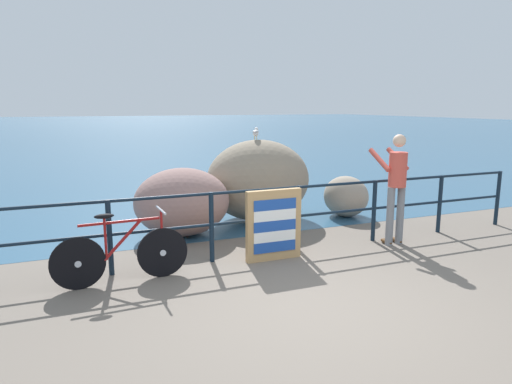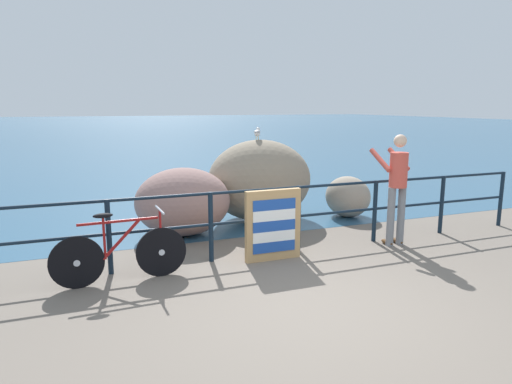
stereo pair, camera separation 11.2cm
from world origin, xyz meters
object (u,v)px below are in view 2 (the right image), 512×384
Objects in this scene: breakwater_boulder_left at (183,202)px; folded_deckchair_stack at (273,225)px; breakwater_boulder_main at (260,180)px; person_at_railing at (397,184)px; breakwater_boulder_right at (348,197)px; seagull at (257,132)px; bicycle at (121,253)px.

folded_deckchair_stack is at bearing -62.37° from breakwater_boulder_left.
breakwater_boulder_main reaches higher than folded_deckchair_stack.
breakwater_boulder_right is (0.34, 1.93, -0.58)m from person_at_railing.
breakwater_boulder_main is (0.71, 2.31, 0.27)m from folded_deckchair_stack.
person_at_railing reaches higher than breakwater_boulder_left.
breakwater_boulder_right is at bearing -75.72° from seagull.
seagull is at bearing 19.49° from breakwater_boulder_left.
bicycle is 1.63× the size of folded_deckchair_stack.
breakwater_boulder_main reaches higher than breakwater_boulder_left.
breakwater_boulder_left is (1.21, 1.87, 0.20)m from bicycle.
bicycle is 1.70× the size of breakwater_boulder_right.
bicycle is 3.75m from breakwater_boulder_main.
folded_deckchair_stack is 3.16× the size of seagull.
seagull is (1.60, 0.56, 1.12)m from breakwater_boulder_left.
bicycle is 2.24m from breakwater_boulder_left.
person_at_railing is at bearing -1.61° from bicycle.
person_at_railing is at bearing -120.27° from seagull.
person_at_railing is 2.73m from breakwater_boulder_main.
breakwater_boulder_main reaches higher than bicycle.
breakwater_boulder_right is at bearing 2.07° from breakwater_boulder_left.
breakwater_boulder_main is 6.22× the size of seagull.
breakwater_boulder_left is (-3.05, 1.80, -0.41)m from person_at_railing.
person_at_railing is 0.87× the size of breakwater_boulder_main.
bicycle is at bearing 90.25° from person_at_railing.
person_at_railing reaches higher than bicycle.
bicycle is at bearing 159.15° from seagull.
breakwater_boulder_right is (2.46, 1.90, -0.11)m from folded_deckchair_stack.
breakwater_boulder_main is 1.73m from breakwater_boulder_left.
breakwater_boulder_left reaches higher than bicycle.
breakwater_boulder_right is 2.26m from seagull.
breakwater_boulder_left is at bearing 54.60° from bicycle.
breakwater_boulder_left is at bearing 137.63° from seagull.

